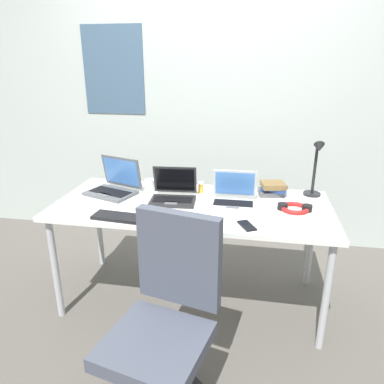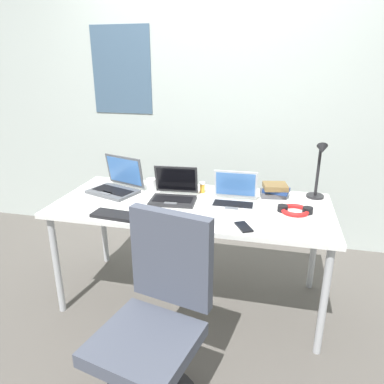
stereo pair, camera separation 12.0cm
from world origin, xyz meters
name	(u,v)px [view 2 (the right image)]	position (x,y,z in m)	size (l,w,h in m)	color
ground_plane	(192,298)	(0.00, 0.00, 0.00)	(12.00, 12.00, 0.00)	#56514C
wall_back	(220,100)	(0.00, 1.10, 1.30)	(6.00, 0.13, 2.60)	#B2BCB7
desk	(192,211)	(0.00, 0.00, 0.68)	(1.80, 0.80, 0.74)	white
desk_lamp	(319,171)	(0.80, 0.28, 0.94)	(0.12, 0.18, 0.40)	black
laptop_mid_desk	(234,199)	(0.27, 0.03, 0.78)	(0.29, 0.25, 0.21)	#B7BABC
laptop_back_right	(117,185)	(-0.58, 0.10, 0.79)	(0.40, 0.36, 0.25)	#515459
laptop_front_left	(174,194)	(-0.13, 0.03, 0.78)	(0.32, 0.28, 0.22)	#232326
external_keyboard	(119,216)	(-0.38, -0.32, 0.75)	(0.33, 0.12, 0.02)	black
computer_mouse	(222,187)	(0.15, 0.32, 0.76)	(0.06, 0.10, 0.03)	black
cell_phone	(244,227)	(0.37, -0.29, 0.74)	(0.06, 0.14, 0.01)	black
headphones	(295,210)	(0.66, 0.00, 0.76)	(0.21, 0.18, 0.04)	red
pill_bottle	(202,187)	(0.02, 0.22, 0.78)	(0.04, 0.04, 0.08)	gold
book_stack	(274,190)	(0.52, 0.26, 0.79)	(0.21, 0.17, 0.09)	#4C4C51
coffee_mug	(152,185)	(-0.34, 0.18, 0.78)	(0.11, 0.08, 0.09)	white
office_chair	(155,336)	(0.02, -0.86, 0.40)	(0.53, 0.58, 0.97)	black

